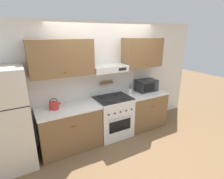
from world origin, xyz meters
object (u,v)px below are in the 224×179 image
stove_range (113,116)px  utensil_crock (130,91)px  refrigerator (4,121)px  tea_kettle (54,105)px  microwave (146,85)px

stove_range → utensil_crock: utensil_crock is taller
refrigerator → utensil_crock: size_ratio=6.15×
stove_range → tea_kettle: 1.36m
tea_kettle → stove_range: bearing=-4.3°
stove_range → tea_kettle: (-1.25, 0.09, 0.51)m
tea_kettle → microwave: size_ratio=0.46×
utensil_crock → stove_range: bearing=-169.8°
stove_range → microwave: microwave is taller
refrigerator → microwave: (3.13, 0.14, 0.14)m
microwave → utensil_crock: utensil_crock is taller
tea_kettle → microwave: microwave is taller
refrigerator → tea_kettle: (0.84, 0.12, 0.08)m
microwave → utensil_crock: 0.52m
stove_range → microwave: bearing=6.2°
tea_kettle → utensil_crock: (1.78, 0.00, -0.01)m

